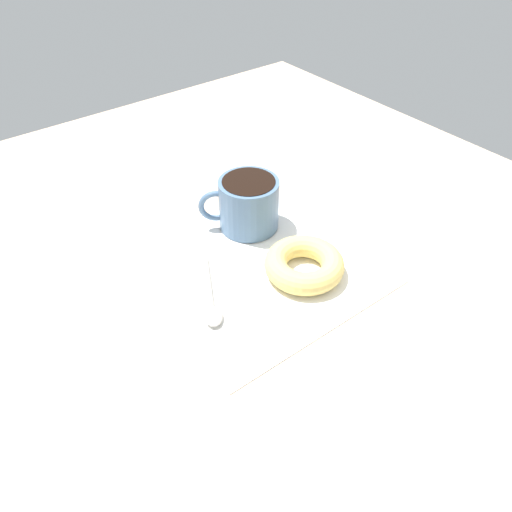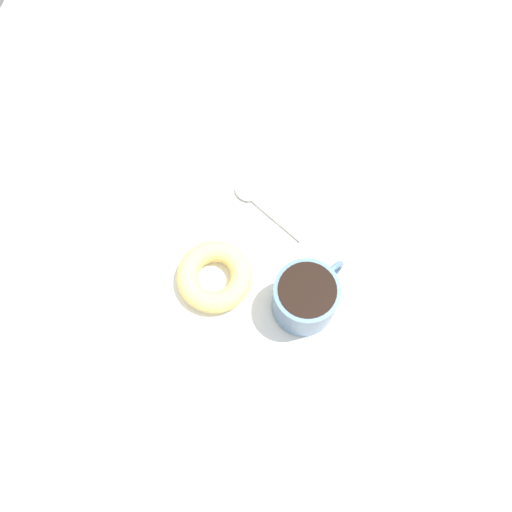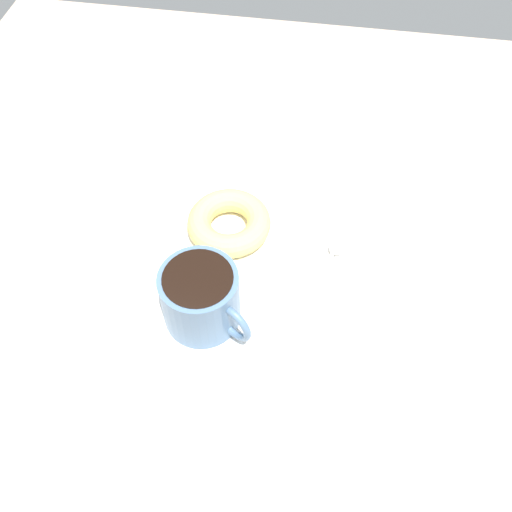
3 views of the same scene
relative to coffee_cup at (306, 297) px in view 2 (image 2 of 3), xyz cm
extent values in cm
cube|color=tan|center=(-6.35, 7.72, -5.52)|extent=(120.00, 120.00, 2.00)
cube|color=white|center=(-8.58, 5.05, -4.37)|extent=(30.62, 30.62, 0.30)
cylinder|color=slate|center=(-0.09, -0.15, -0.20)|extent=(9.24, 9.24, 8.05)
cylinder|color=black|center=(-0.09, -0.15, 3.63)|extent=(8.04, 8.04, 0.60)
torus|color=slate|center=(2.58, 4.16, -0.20)|extent=(3.62, 5.07, 5.41)
torus|color=#E5C66B|center=(-13.76, 0.55, -2.61)|extent=(11.24, 11.24, 3.22)
ellipsoid|color=#B7B2A8|center=(-13.16, 15.52, -3.77)|extent=(4.31, 3.84, 0.90)
cylinder|color=#B7B2A8|center=(-7.44, 12.38, -3.94)|extent=(9.80, 5.72, 0.56)
camera|label=1|loc=(-50.75, 37.76, 43.61)|focal=35.00mm
camera|label=2|loc=(-1.12, -23.91, 77.08)|focal=40.00mm
camera|label=3|loc=(34.02, 11.91, 56.01)|focal=40.00mm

